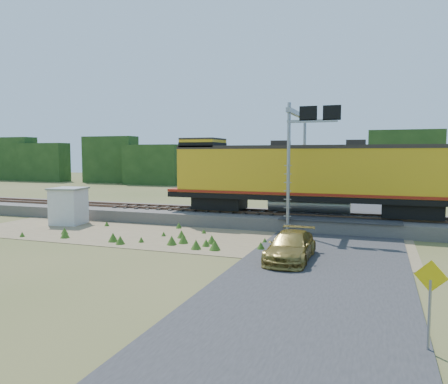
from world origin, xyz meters
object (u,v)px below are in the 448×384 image
at_px(locomotive, 305,175).
at_px(car, 291,247).
at_px(shed, 69,206).
at_px(road_sign, 430,295).
at_px(signal_gantry, 302,138).

bearing_deg(locomotive, car, -84.39).
distance_m(shed, road_sign, 24.38).
bearing_deg(signal_gantry, locomotive, 80.65).
xyz_separation_m(signal_gantry, road_sign, (5.83, -16.27, -4.30)).
bearing_deg(shed, car, -25.35).
distance_m(locomotive, car, 9.61).
relative_size(signal_gantry, road_sign, 3.41).
height_order(road_sign, car, road_sign).
bearing_deg(car, shed, 162.72).
xyz_separation_m(shed, car, (15.97, -4.96, -0.61)).
bearing_deg(locomotive, signal_gantry, -99.35).
distance_m(signal_gantry, car, 9.95).
xyz_separation_m(locomotive, signal_gantry, (-0.11, -0.68, 2.37)).
xyz_separation_m(locomotive, road_sign, (5.72, -16.95, -1.93)).
bearing_deg(shed, road_sign, -39.57).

